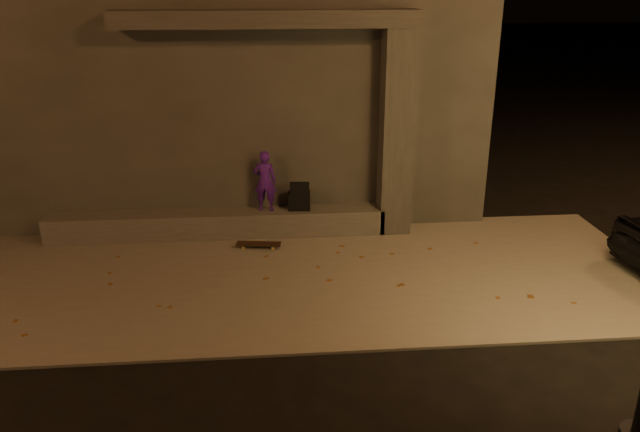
{
  "coord_description": "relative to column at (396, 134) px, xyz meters",
  "views": [
    {
      "loc": [
        -0.56,
        -6.81,
        4.39
      ],
      "look_at": [
        0.2,
        2.0,
        1.01
      ],
      "focal_mm": 35.0,
      "sensor_mm": 36.0,
      "label": 1
    }
  ],
  "objects": [
    {
      "name": "skateboarder",
      "position": [
        -2.32,
        0.0,
        -0.8
      ],
      "size": [
        0.44,
        0.33,
        1.1
      ],
      "primitive_type": "imported",
      "rotation": [
        0.0,
        0.0,
        2.97
      ],
      "color": "#48158E",
      "rests_on": "ledge"
    },
    {
      "name": "ground",
      "position": [
        -1.7,
        -3.75,
        -1.84
      ],
      "size": [
        120.0,
        120.0,
        0.0
      ],
      "primitive_type": "plane",
      "color": "black",
      "rests_on": "ground"
    },
    {
      "name": "canopy",
      "position": [
        -2.2,
        0.05,
        1.94
      ],
      "size": [
        5.0,
        0.7,
        0.28
      ],
      "primitive_type": "cube",
      "color": "#3A3834",
      "rests_on": "column"
    },
    {
      "name": "column",
      "position": [
        0.0,
        0.0,
        0.0
      ],
      "size": [
        0.55,
        0.55,
        3.6
      ],
      "primitive_type": "cube",
      "color": "#3A3834",
      "rests_on": "sidewalk"
    },
    {
      "name": "building",
      "position": [
        -2.7,
        2.74,
        0.77
      ],
      "size": [
        9.0,
        5.1,
        5.22
      ],
      "color": "#3A3834",
      "rests_on": "ground"
    },
    {
      "name": "skateboard",
      "position": [
        -2.46,
        -0.65,
        -1.73
      ],
      "size": [
        0.78,
        0.3,
        0.08
      ],
      "rotation": [
        0.0,
        0.0,
        -0.14
      ],
      "color": "black",
      "rests_on": "sidewalk"
    },
    {
      "name": "backpack",
      "position": [
        -1.72,
        0.0,
        -1.16
      ],
      "size": [
        0.41,
        0.28,
        0.55
      ],
      "rotation": [
        0.0,
        0.0,
        -0.08
      ],
      "color": "black",
      "rests_on": "ledge"
    },
    {
      "name": "ledge",
      "position": [
        -3.2,
        0.0,
        -1.58
      ],
      "size": [
        6.0,
        0.55,
        0.45
      ],
      "primitive_type": "cube",
      "color": "#4E4B47",
      "rests_on": "sidewalk"
    },
    {
      "name": "sidewalk",
      "position": [
        -1.7,
        -1.75,
        -1.82
      ],
      "size": [
        11.0,
        4.4,
        0.04
      ],
      "primitive_type": "cube",
      "color": "slate",
      "rests_on": "ground"
    }
  ]
}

